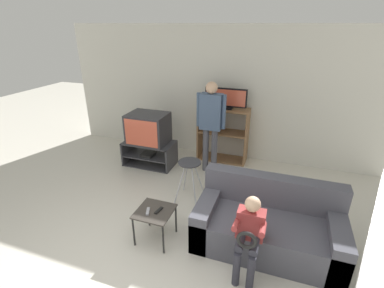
# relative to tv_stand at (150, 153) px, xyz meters

# --- Properties ---
(wall_back) EXTENTS (6.40, 0.06, 2.60)m
(wall_back) POSITION_rel_tv_stand_xyz_m (1.05, 0.96, 1.07)
(wall_back) COLOR silver
(wall_back) RESTS_ON ground_plane
(tv_stand) EXTENTS (0.98, 0.55, 0.47)m
(tv_stand) POSITION_rel_tv_stand_xyz_m (0.00, 0.00, 0.00)
(tv_stand) COLOR #38383D
(tv_stand) RESTS_ON ground_plane
(television_main) EXTENTS (0.74, 0.57, 0.58)m
(television_main) POSITION_rel_tv_stand_xyz_m (0.00, -0.00, 0.53)
(television_main) COLOR #2D2D33
(television_main) RESTS_ON tv_stand
(media_shelf) EXTENTS (0.99, 0.39, 1.10)m
(media_shelf) POSITION_rel_tv_stand_xyz_m (1.30, 0.69, 0.33)
(media_shelf) COLOR #8E6642
(media_shelf) RESTS_ON ground_plane
(television_flat) EXTENTS (0.80, 0.20, 0.39)m
(television_flat) POSITION_rel_tv_stand_xyz_m (1.33, 0.68, 1.05)
(television_flat) COLOR black
(television_flat) RESTS_ON media_shelf
(folding_stool) EXTENTS (0.39, 0.43, 0.67)m
(folding_stool) POSITION_rel_tv_stand_xyz_m (1.16, -0.88, 0.31)
(folding_stool) COLOR #B7B7BC
(folding_stool) RESTS_ON ground_plane
(snack_table) EXTENTS (0.45, 0.45, 0.44)m
(snack_table) POSITION_rel_tv_stand_xyz_m (1.04, -1.86, 0.15)
(snack_table) COLOR #38332D
(snack_table) RESTS_ON ground_plane
(remote_control_black) EXTENTS (0.06, 0.15, 0.02)m
(remote_control_black) POSITION_rel_tv_stand_xyz_m (1.09, -1.85, 0.21)
(remote_control_black) COLOR black
(remote_control_black) RESTS_ON snack_table
(remote_control_white) EXTENTS (0.09, 0.15, 0.02)m
(remote_control_white) POSITION_rel_tv_stand_xyz_m (0.97, -1.91, 0.21)
(remote_control_white) COLOR gray
(remote_control_white) RESTS_ON snack_table
(couch) EXTENTS (1.75, 0.87, 0.83)m
(couch) POSITION_rel_tv_stand_xyz_m (2.41, -1.49, 0.05)
(couch) COLOR #4C4C56
(couch) RESTS_ON ground_plane
(person_standing_adult) EXTENTS (0.53, 0.21, 1.70)m
(person_standing_adult) POSITION_rel_tv_stand_xyz_m (1.19, 0.13, 0.80)
(person_standing_adult) COLOR #4C4C56
(person_standing_adult) RESTS_ON ground_plane
(person_seated_child) EXTENTS (0.33, 0.43, 0.94)m
(person_seated_child) POSITION_rel_tv_stand_xyz_m (2.23, -2.00, 0.33)
(person_seated_child) COLOR #2D2D38
(person_seated_child) RESTS_ON ground_plane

